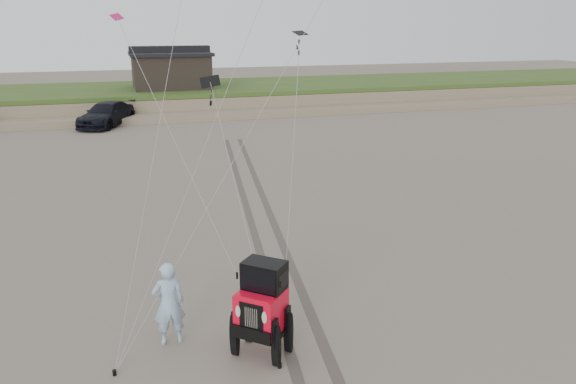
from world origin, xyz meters
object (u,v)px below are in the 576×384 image
jeep (261,319)px  man (169,303)px  cabin (171,69)px  truck_c (106,114)px

jeep → man: size_ratio=2.33×
man → cabin: bearing=-97.7°
truck_c → man: man is taller
cabin → jeep: bearing=-93.3°
cabin → truck_c: bearing=-127.2°
man → truck_c: bearing=-88.9°
truck_c → jeep: 30.41m
truck_c → man: size_ratio=2.88×
truck_c → jeep: bearing=-56.9°
jeep → cabin: bearing=129.0°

